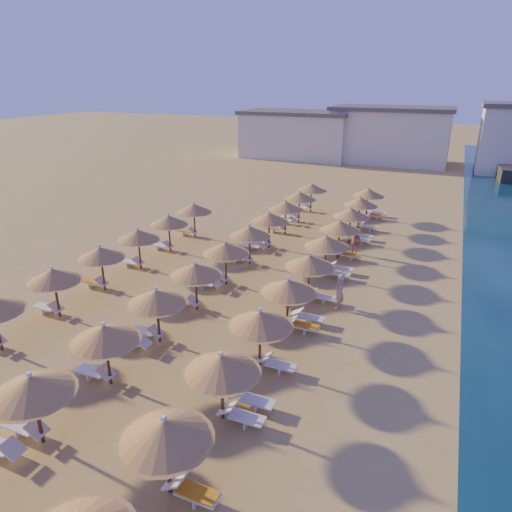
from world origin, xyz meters
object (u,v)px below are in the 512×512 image
at_px(beachgoer_c, 354,242).
at_px(beachgoer_a, 339,291).
at_px(parasol_row_east, 309,262).
at_px(parasol_row_west, 225,249).

bearing_deg(beachgoer_c, beachgoer_a, -66.64).
height_order(beachgoer_c, beachgoer_a, beachgoer_a).
bearing_deg(parasol_row_east, beachgoer_c, 83.93).
bearing_deg(beachgoer_a, beachgoer_c, -157.26).
xyz_separation_m(parasol_row_west, beachgoer_c, (5.55, 7.51, -1.26)).
distance_m(beachgoer_c, beachgoer_a, 7.85).
xyz_separation_m(parasol_row_west, beachgoer_a, (6.44, -0.29, -1.19)).
relative_size(parasol_row_east, parasol_row_west, 1.00).
relative_size(parasol_row_west, beachgoer_c, 20.21).
distance_m(parasol_row_east, beachgoer_c, 7.65).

